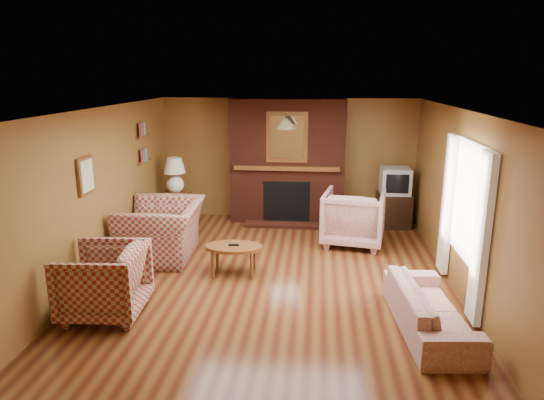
# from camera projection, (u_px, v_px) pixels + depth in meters

# --- Properties ---
(floor) EXTENTS (6.50, 6.50, 0.00)m
(floor) POSITION_uv_depth(u_px,v_px,m) (273.00, 282.00, 6.85)
(floor) COLOR #431C0E
(floor) RESTS_ON ground
(ceiling) EXTENTS (6.50, 6.50, 0.00)m
(ceiling) POSITION_uv_depth(u_px,v_px,m) (273.00, 110.00, 6.25)
(ceiling) COLOR silver
(ceiling) RESTS_ON wall_back
(wall_back) EXTENTS (6.50, 0.00, 6.50)m
(wall_back) POSITION_uv_depth(u_px,v_px,m) (288.00, 159.00, 9.68)
(wall_back) COLOR brown
(wall_back) RESTS_ON floor
(wall_front) EXTENTS (6.50, 0.00, 6.50)m
(wall_front) POSITION_uv_depth(u_px,v_px,m) (231.00, 316.00, 3.42)
(wall_front) COLOR brown
(wall_front) RESTS_ON floor
(wall_left) EXTENTS (0.00, 6.50, 6.50)m
(wall_left) POSITION_uv_depth(u_px,v_px,m) (96.00, 196.00, 6.78)
(wall_left) COLOR brown
(wall_left) RESTS_ON floor
(wall_right) EXTENTS (0.00, 6.50, 6.50)m
(wall_right) POSITION_uv_depth(u_px,v_px,m) (464.00, 205.00, 6.32)
(wall_right) COLOR brown
(wall_right) RESTS_ON floor
(fireplace) EXTENTS (2.20, 0.82, 2.40)m
(fireplace) POSITION_uv_depth(u_px,v_px,m) (288.00, 162.00, 9.43)
(fireplace) COLOR #491A0F
(fireplace) RESTS_ON floor
(window_right) EXTENTS (0.10, 1.85, 2.00)m
(window_right) POSITION_uv_depth(u_px,v_px,m) (464.00, 214.00, 6.15)
(window_right) COLOR beige
(window_right) RESTS_ON wall_right
(bookshelf) EXTENTS (0.09, 0.55, 0.71)m
(bookshelf) POSITION_uv_depth(u_px,v_px,m) (145.00, 144.00, 8.49)
(bookshelf) COLOR brown
(bookshelf) RESTS_ON wall_left
(botanical_print) EXTENTS (0.05, 0.40, 0.50)m
(botanical_print) POSITION_uv_depth(u_px,v_px,m) (86.00, 176.00, 6.40)
(botanical_print) COLOR brown
(botanical_print) RESTS_ON wall_left
(pendant_light) EXTENTS (0.36, 0.36, 0.48)m
(pendant_light) POSITION_uv_depth(u_px,v_px,m) (285.00, 124.00, 8.56)
(pendant_light) COLOR black
(pendant_light) RESTS_ON ceiling
(plaid_loveseat) EXTENTS (1.26, 1.43, 0.89)m
(plaid_loveseat) POSITION_uv_depth(u_px,v_px,m) (162.00, 230.00, 7.69)
(plaid_loveseat) COLOR maroon
(plaid_loveseat) RESTS_ON floor
(plaid_armchair) EXTENTS (1.01, 0.98, 0.87)m
(plaid_armchair) POSITION_uv_depth(u_px,v_px,m) (104.00, 281.00, 5.83)
(plaid_armchair) COLOR maroon
(plaid_armchair) RESTS_ON floor
(floral_sofa) EXTENTS (0.84, 1.82, 0.52)m
(floral_sofa) POSITION_uv_depth(u_px,v_px,m) (430.00, 308.00, 5.53)
(floral_sofa) COLOR #C7B39A
(floral_sofa) RESTS_ON floor
(floral_armchair) EXTENTS (1.17, 1.19, 0.94)m
(floral_armchair) POSITION_uv_depth(u_px,v_px,m) (354.00, 218.00, 8.28)
(floral_armchair) COLOR #C7B39A
(floral_armchair) RESTS_ON floor
(coffee_table) EXTENTS (0.84, 0.52, 0.46)m
(coffee_table) POSITION_uv_depth(u_px,v_px,m) (234.00, 249.00, 7.04)
(coffee_table) COLOR brown
(coffee_table) RESTS_ON floor
(side_table) EXTENTS (0.52, 0.52, 0.65)m
(side_table) POSITION_uv_depth(u_px,v_px,m) (177.00, 209.00, 9.32)
(side_table) COLOR brown
(side_table) RESTS_ON floor
(table_lamp) EXTENTS (0.41, 0.41, 0.67)m
(table_lamp) POSITION_uv_depth(u_px,v_px,m) (175.00, 173.00, 9.14)
(table_lamp) COLOR white
(table_lamp) RESTS_ON side_table
(tv_stand) EXTENTS (0.65, 0.60, 0.65)m
(tv_stand) POSITION_uv_depth(u_px,v_px,m) (393.00, 210.00, 9.28)
(tv_stand) COLOR black
(tv_stand) RESTS_ON floor
(crt_tv) EXTENTS (0.54, 0.54, 0.50)m
(crt_tv) POSITION_uv_depth(u_px,v_px,m) (395.00, 181.00, 9.13)
(crt_tv) COLOR #AEB0B6
(crt_tv) RESTS_ON tv_stand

